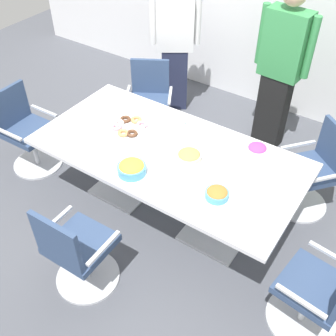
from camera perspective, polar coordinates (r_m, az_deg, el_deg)
name	(u,v)px	position (r m, az deg, el deg)	size (l,w,h in m)	color
ground_plane	(168,209)	(4.15, 0.00, -5.75)	(10.00, 10.00, 0.01)	#4C4F56
conference_table	(168,162)	(3.71, 0.00, 0.87)	(2.40, 1.20, 0.75)	silver
office_chair_0	(150,105)	(4.88, -2.58, 8.73)	(0.74, 0.74, 0.91)	silver
office_chair_1	(27,134)	(4.66, -19.01, 4.53)	(0.56, 0.56, 0.91)	silver
office_chair_2	(77,253)	(3.37, -12.52, -11.44)	(0.55, 0.55, 0.91)	silver
office_chair_3	(319,295)	(3.27, 20.22, -16.28)	(0.60, 0.60, 0.91)	silver
office_chair_4	(312,173)	(4.16, 19.44, -0.72)	(0.76, 0.76, 0.91)	silver
person_standing_0	(175,43)	(5.19, 0.96, 17.02)	(0.55, 0.43, 1.71)	#232842
person_standing_1	(280,68)	(4.59, 15.38, 13.33)	(0.61, 0.25, 1.86)	black
snack_bowl_pretzels	(217,193)	(3.20, 6.84, -3.54)	(0.19, 0.19, 0.08)	#4C9EC6
snack_bowl_candy_mix	(257,150)	(3.64, 12.28, 2.48)	(0.18, 0.18, 0.11)	white
snack_bowl_cookies	(189,156)	(3.51, 2.94, 1.66)	(0.22, 0.22, 0.09)	beige
snack_bowl_chips_yellow	(132,168)	(3.39, -5.08, 0.03)	(0.24, 0.24, 0.11)	#4C9EC6
donut_platter	(129,127)	(3.91, -5.42, 5.75)	(0.35, 0.35, 0.04)	white
plate_stack	(174,122)	(3.94, 0.87, 6.40)	(0.22, 0.22, 0.05)	white
napkin_pile	(89,148)	(3.68, -10.91, 2.72)	(0.16, 0.16, 0.07)	white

